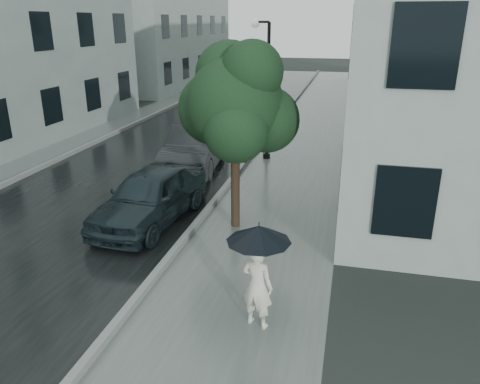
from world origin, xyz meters
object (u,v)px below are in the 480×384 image
(car_far, at_px, (195,147))
(pedestrian, at_px, (257,286))
(lamp_post, at_px, (264,81))
(car_near, at_px, (150,196))
(street_tree, at_px, (236,103))

(car_far, bearing_deg, pedestrian, -71.01)
(lamp_post, distance_m, car_near, 7.25)
(pedestrian, height_order, car_far, car_far)
(car_near, distance_m, car_far, 4.81)
(pedestrian, distance_m, street_tree, 4.94)
(pedestrian, xyz_separation_m, street_tree, (-1.39, 4.09, 2.39))
(car_near, bearing_deg, pedestrian, -40.47)
(car_near, xyz_separation_m, car_far, (-0.38, 4.80, 0.07))
(pedestrian, distance_m, car_near, 5.21)
(pedestrian, xyz_separation_m, car_far, (-4.00, 8.55, 0.01))
(pedestrian, height_order, lamp_post, lamp_post)
(pedestrian, xyz_separation_m, car_near, (-3.62, 3.75, -0.06))
(street_tree, xyz_separation_m, lamp_post, (-0.51, 6.35, -0.26))
(car_near, bearing_deg, lamp_post, 81.15)
(street_tree, xyz_separation_m, car_near, (-2.23, -0.34, -2.44))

